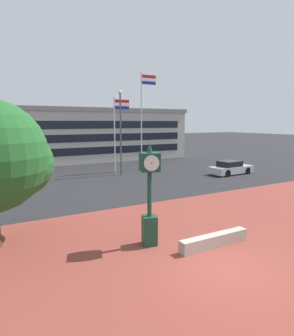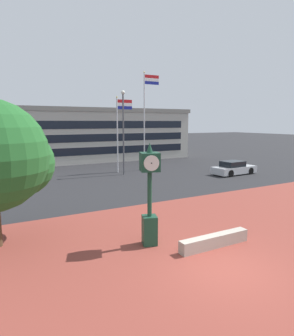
{
  "view_description": "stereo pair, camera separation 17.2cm",
  "coord_description": "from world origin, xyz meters",
  "px_view_note": "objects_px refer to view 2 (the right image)",
  "views": [
    {
      "loc": [
        -6.88,
        -6.91,
        4.92
      ],
      "look_at": [
        -1.39,
        2.83,
        3.18
      ],
      "focal_mm": 31.71,
      "sensor_mm": 36.0,
      "label": 1
    },
    {
      "loc": [
        -6.73,
        -6.99,
        4.92
      ],
      "look_at": [
        -1.39,
        2.83,
        3.18
      ],
      "focal_mm": 31.71,
      "sensor_mm": 36.0,
      "label": 2
    }
  ],
  "objects_px": {
    "flagpole_secondary": "(146,113)",
    "civic_building": "(92,134)",
    "street_clock": "(150,194)",
    "car_street_mid": "(234,168)",
    "flagpole_primary": "(119,128)",
    "street_lamp_post": "(123,125)"
  },
  "relations": [
    {
      "from": "flagpole_primary",
      "to": "civic_building",
      "type": "xyz_separation_m",
      "value": [
        1.2,
        12.17,
        -1.06
      ]
    },
    {
      "from": "flagpole_secondary",
      "to": "civic_building",
      "type": "bearing_deg",
      "value": 98.03
    },
    {
      "from": "street_clock",
      "to": "flagpole_primary",
      "type": "relative_size",
      "value": 0.56
    },
    {
      "from": "flagpole_primary",
      "to": "civic_building",
      "type": "bearing_deg",
      "value": 84.37
    },
    {
      "from": "flagpole_secondary",
      "to": "civic_building",
      "type": "xyz_separation_m",
      "value": [
        -1.72,
        12.17,
        -2.45
      ]
    },
    {
      "from": "flagpole_primary",
      "to": "car_street_mid",
      "type": "bearing_deg",
      "value": -34.64
    },
    {
      "from": "flagpole_primary",
      "to": "civic_building",
      "type": "distance_m",
      "value": 12.28
    },
    {
      "from": "flagpole_secondary",
      "to": "street_lamp_post",
      "type": "distance_m",
      "value": 3.59
    },
    {
      "from": "flagpole_primary",
      "to": "street_lamp_post",
      "type": "height_order",
      "value": "street_lamp_post"
    },
    {
      "from": "flagpole_secondary",
      "to": "civic_building",
      "type": "relative_size",
      "value": 0.39
    },
    {
      "from": "flagpole_secondary",
      "to": "flagpole_primary",
      "type": "bearing_deg",
      "value": -180.0
    },
    {
      "from": "street_clock",
      "to": "flagpole_secondary",
      "type": "height_order",
      "value": "flagpole_secondary"
    },
    {
      "from": "street_clock",
      "to": "civic_building",
      "type": "xyz_separation_m",
      "value": [
        7.06,
        28.82,
        1.23
      ]
    },
    {
      "from": "civic_building",
      "to": "flagpole_secondary",
      "type": "bearing_deg",
      "value": -81.97
    },
    {
      "from": "car_street_mid",
      "to": "civic_building",
      "type": "relative_size",
      "value": 0.18
    },
    {
      "from": "flagpole_secondary",
      "to": "street_clock",
      "type": "bearing_deg",
      "value": -117.82
    },
    {
      "from": "flagpole_primary",
      "to": "flagpole_secondary",
      "type": "relative_size",
      "value": 0.75
    },
    {
      "from": "civic_building",
      "to": "flagpole_primary",
      "type": "bearing_deg",
      "value": -95.63
    },
    {
      "from": "street_clock",
      "to": "street_lamp_post",
      "type": "height_order",
      "value": "street_lamp_post"
    },
    {
      "from": "street_clock",
      "to": "civic_building",
      "type": "bearing_deg",
      "value": 94.44
    },
    {
      "from": "street_lamp_post",
      "to": "flagpole_secondary",
      "type": "bearing_deg",
      "value": 24.37
    },
    {
      "from": "civic_building",
      "to": "street_lamp_post",
      "type": "xyz_separation_m",
      "value": [
        -1.39,
        -13.58,
        1.32
      ]
    }
  ]
}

